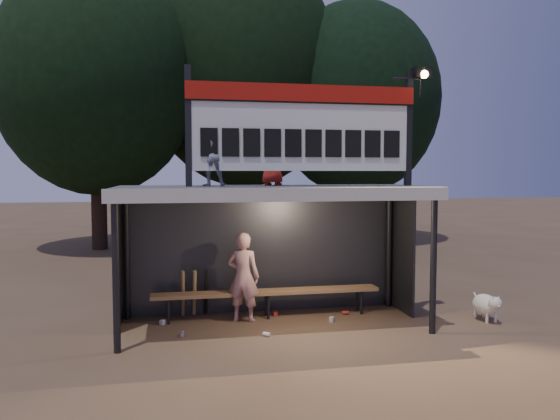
{
  "coord_description": "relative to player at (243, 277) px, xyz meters",
  "views": [
    {
      "loc": [
        -1.6,
        -8.75,
        2.55
      ],
      "look_at": [
        0.2,
        0.4,
        1.9
      ],
      "focal_mm": 35.0,
      "sensor_mm": 36.0,
      "label": 1
    }
  ],
  "objects": [
    {
      "name": "tree_mid",
      "position": [
        1.44,
        11.1,
        5.4
      ],
      "size": [
        7.22,
        7.22,
        10.36
      ],
      "color": "black",
      "rests_on": "ground"
    },
    {
      "name": "scoreboard_assembly",
      "position": [
        1.0,
        -0.4,
        2.56
      ],
      "size": [
        4.1,
        0.27,
        1.99
      ],
      "color": "black",
      "rests_on": "dugout_shelter"
    },
    {
      "name": "ground",
      "position": [
        0.44,
        -0.4,
        -0.77
      ],
      "size": [
        80.0,
        80.0,
        0.0
      ],
      "primitive_type": "plane",
      "color": "brown",
      "rests_on": "ground"
    },
    {
      "name": "dugout_shelter",
      "position": [
        0.44,
        -0.15,
        1.08
      ],
      "size": [
        5.1,
        2.08,
        2.32
      ],
      "color": "#424245",
      "rests_on": "ground"
    },
    {
      "name": "litter",
      "position": [
        0.29,
        -0.26,
        -0.73
      ],
      "size": [
        3.32,
        1.32,
        0.08
      ],
      "color": "red",
      "rests_on": "ground"
    },
    {
      "name": "player",
      "position": [
        0.0,
        0.0,
        0.0
      ],
      "size": [
        0.66,
        0.56,
        1.53
      ],
      "primitive_type": "imported",
      "rotation": [
        0.0,
        0.0,
        2.73
      ],
      "color": "silver",
      "rests_on": "ground"
    },
    {
      "name": "dog",
      "position": [
        4.1,
        -0.79,
        -0.49
      ],
      "size": [
        0.36,
        0.81,
        0.49
      ],
      "color": "white",
      "rests_on": "ground"
    },
    {
      "name": "tree_right",
      "position": [
        5.44,
        10.1,
        4.42
      ],
      "size": [
        6.08,
        6.08,
        8.72
      ],
      "color": "black",
      "rests_on": "ground"
    },
    {
      "name": "bats",
      "position": [
        -0.81,
        0.42,
        -0.34
      ],
      "size": [
        0.47,
        0.33,
        0.84
      ],
      "color": "#8F6542",
      "rests_on": "ground"
    },
    {
      "name": "child_b",
      "position": [
        0.54,
        0.16,
        2.06
      ],
      "size": [
        0.59,
        0.52,
        1.01
      ],
      "primitive_type": "imported",
      "rotation": [
        0.0,
        0.0,
        2.62
      ],
      "color": "#AD231A",
      "rests_on": "dugout_shelter"
    },
    {
      "name": "child_a",
      "position": [
        -0.55,
        -0.3,
        2.06
      ],
      "size": [
        0.51,
        0.4,
        1.01
      ],
      "primitive_type": "imported",
      "rotation": [
        0.0,
        0.0,
        3.1
      ],
      "color": "slate",
      "rests_on": "dugout_shelter"
    },
    {
      "name": "bench",
      "position": [
        0.44,
        0.15,
        -0.33
      ],
      "size": [
        4.0,
        0.35,
        0.48
      ],
      "color": "#956D46",
      "rests_on": "ground"
    },
    {
      "name": "tree_left",
      "position": [
        -3.56,
        9.6,
        4.75
      ],
      "size": [
        6.46,
        6.46,
        9.27
      ],
      "color": "#301E15",
      "rests_on": "ground"
    }
  ]
}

